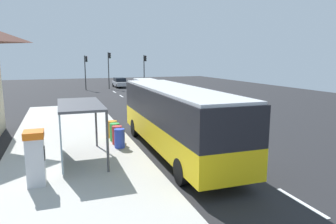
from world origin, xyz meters
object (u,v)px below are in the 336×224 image
Objects in this scene: ticket_machine at (35,157)px; recycling_bin_green at (115,132)px; traffic_light_median at (109,65)px; traffic_light_near_side at (145,66)px; traffic_light_far_side at (86,67)px; recycling_bin_orange at (113,129)px; recycling_bin_blue at (120,138)px; white_van at (147,88)px; sedan_near at (120,82)px; bus_shelter at (73,117)px; bus at (175,116)px; recycling_bin_red at (117,135)px.

recycling_bin_green is (3.62, 4.95, -0.52)m from ticket_machine.
traffic_light_median reaches higher than ticket_machine.
traffic_light_near_side is 8.64m from traffic_light_far_side.
recycling_bin_blue is at bearing -90.00° from recycling_bin_orange.
recycling_bin_green is at bearing 53.79° from ticket_machine.
traffic_light_near_side is 0.92× the size of traffic_light_median.
traffic_light_far_side reaches higher than recycling_bin_blue.
white_van is at bearing 64.66° from ticket_machine.
white_van is 1.19× the size of sedan_near.
recycling_bin_green is 0.19× the size of traffic_light_near_side.
white_van is 20.76m from bus_shelter.
traffic_light_near_side is (7.21, 31.85, 1.51)m from bus.
traffic_light_far_side is 1.24× the size of bus_shelter.
sedan_near is at bearing 133.36° from traffic_light_near_side.
bus reaches higher than white_van.
white_van is 16.45m from sedan_near.
bus_shelter is (-4.70, -0.08, 0.25)m from bus.
recycling_bin_blue is 2.10m from recycling_bin_orange.
recycling_bin_orange is at bearing 90.00° from recycling_bin_green.
traffic_light_far_side is 3.60m from traffic_light_median.
recycling_bin_blue is at bearing -109.97° from white_van.
traffic_light_far_side is (-1.39, 32.65, 1.46)m from bus.
bus is 2.76× the size of bus_shelter.
ticket_machine is 0.38× the size of traffic_light_near_side.
recycling_bin_blue is at bearing -90.00° from recycling_bin_red.
traffic_light_far_side is at bearing 174.68° from traffic_light_near_side.
bus reaches higher than recycling_bin_green.
traffic_light_far_side is at bearing 82.32° from ticket_machine.
recycling_bin_red is 32.04m from traffic_light_median.
recycling_bin_blue is 0.19× the size of traffic_light_far_side.
bus_shelter is (-8.61, -18.87, 0.75)m from white_van.
bus_shelter is at bearing -95.78° from traffic_light_far_side.
recycling_bin_orange is (-6.40, -15.51, -0.69)m from white_van.
traffic_light_near_side is (9.70, 30.67, 2.70)m from recycling_bin_blue.
sedan_near is 0.89× the size of traffic_light_far_side.
bus is 4.28m from recycling_bin_orange.
recycling_bin_orange is 4.27m from bus_shelter.
bus_shelter is at bearing -138.45° from recycling_bin_red.
recycling_bin_blue is at bearing -90.00° from recycling_bin_green.
traffic_light_median is 1.37× the size of bus_shelter.
sedan_near is at bearing 43.21° from traffic_light_median.
sedan_near is 33.30m from recycling_bin_green.
traffic_light_median is (4.59, 32.27, 2.95)m from recycling_bin_blue.
recycling_bin_red is at bearing 142.96° from bus.
recycling_bin_blue is 0.17× the size of traffic_light_median.
white_van is (3.91, 18.79, -0.50)m from bus.
recycling_bin_green is (-6.50, -32.66, -0.14)m from sedan_near.
traffic_light_near_side is at bearing 68.73° from ticket_machine.
traffic_light_far_side reaches higher than bus_shelter.
recycling_bin_orange is 30.66m from traffic_light_median.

